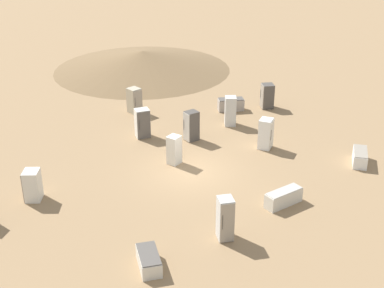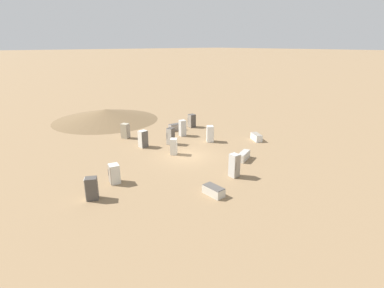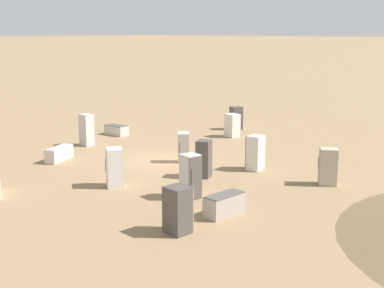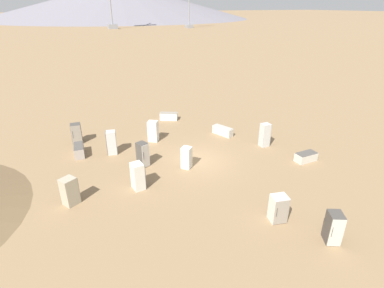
% 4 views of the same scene
% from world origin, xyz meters
% --- Properties ---
extents(ground_plane, '(1000.00, 1000.00, 0.00)m').
position_xyz_m(ground_plane, '(0.00, 0.00, 0.00)').
color(ground_plane, '#937551').
extents(dirt_mound, '(13.54, 13.54, 1.45)m').
position_xyz_m(dirt_mound, '(17.08, -0.32, 0.73)').
color(dirt_mound, brown).
rests_on(dirt_mound, ground_plane).
extents(discarded_fridge_0, '(1.52, 0.75, 0.62)m').
position_xyz_m(discarded_fridge_0, '(-6.87, 3.23, 0.31)').
color(discarded_fridge_0, beige).
rests_on(discarded_fridge_0, ground_plane).
extents(discarded_fridge_1, '(0.83, 0.83, 1.50)m').
position_xyz_m(discarded_fridge_1, '(1.05, 0.58, 0.75)').
color(discarded_fridge_1, silver).
rests_on(discarded_fridge_1, ground_plane).
extents(discarded_fridge_2, '(0.81, 0.79, 1.56)m').
position_xyz_m(discarded_fridge_2, '(7.17, -6.73, 0.78)').
color(discarded_fridge_2, '#4C4742').
rests_on(discarded_fridge_2, ground_plane).
extents(discarded_fridge_3, '(1.73, 1.35, 0.69)m').
position_xyz_m(discarded_fridge_3, '(-1.20, -8.52, 0.34)').
color(discarded_fridge_3, white).
rests_on(discarded_fridge_3, ground_plane).
extents(discarded_fridge_4, '(0.71, 0.61, 1.81)m').
position_xyz_m(discarded_fridge_4, '(-5.77, -0.00, 0.90)').
color(discarded_fridge_4, silver).
rests_on(discarded_fridge_4, ground_plane).
extents(discarded_fridge_5, '(0.81, 1.65, 0.77)m').
position_xyz_m(discarded_fridge_5, '(7.30, -4.38, 0.39)').
color(discarded_fridge_5, '#A89E93').
rests_on(discarded_fridge_5, ground_plane).
extents(discarded_fridge_6, '(0.99, 0.95, 1.58)m').
position_xyz_m(discarded_fridge_6, '(8.36, 1.54, 0.79)').
color(discarded_fridge_6, '#B2A88E').
rests_on(discarded_fridge_6, ground_plane).
extents(discarded_fridge_7, '(1.19, 1.87, 0.71)m').
position_xyz_m(discarded_fridge_7, '(-3.98, -3.23, 0.35)').
color(discarded_fridge_7, beige).
rests_on(discarded_fridge_7, ground_plane).
extents(discarded_fridge_8, '(0.91, 0.85, 1.42)m').
position_xyz_m(discarded_fridge_8, '(-0.90, 7.43, 0.71)').
color(discarded_fridge_8, silver).
rests_on(discarded_fridge_8, ground_plane).
extents(discarded_fridge_9, '(0.99, 0.97, 1.65)m').
position_xyz_m(discarded_fridge_9, '(1.63, -4.52, 0.83)').
color(discarded_fridge_9, white).
rests_on(discarded_fridge_9, ground_plane).
extents(discarded_fridge_10, '(0.80, 0.77, 1.75)m').
position_xyz_m(discarded_fridge_10, '(5.08, -3.63, 0.88)').
color(discarded_fridge_10, silver).
rests_on(discarded_fridge_10, ground_plane).
extents(discarded_fridge_12, '(0.76, 0.83, 1.65)m').
position_xyz_m(discarded_fridge_12, '(4.61, 1.63, 0.82)').
color(discarded_fridge_12, silver).
rests_on(discarded_fridge_12, ground_plane).
extents(discarded_fridge_13, '(0.80, 0.88, 1.68)m').
position_xyz_m(discarded_fridge_13, '(3.56, -0.92, 0.84)').
color(discarded_fridge_13, '#4C4742').
rests_on(discarded_fridge_13, ground_plane).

